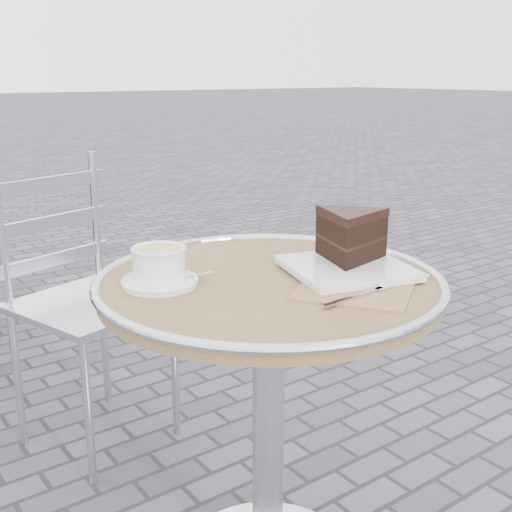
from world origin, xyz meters
TOP-DOWN VIEW (x-y plane):
  - cafe_table at (0.00, 0.00)m, footprint 0.72×0.72m
  - cappuccino_set at (-0.20, 0.10)m, footprint 0.18×0.15m
  - cake_plate_set at (0.18, -0.05)m, footprint 0.35×0.38m
  - bistro_chair at (-0.11, 0.87)m, footprint 0.50×0.50m

SIDE VIEW (x-z plane):
  - bistro_chair at x=-0.11m, z-range 0.11..1.00m
  - cafe_table at x=0.00m, z-range 0.20..0.94m
  - cappuccino_set at x=-0.20m, z-range 0.73..0.80m
  - cake_plate_set at x=0.18m, z-range 0.73..0.85m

